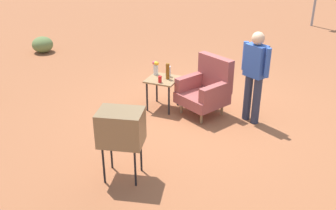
{
  "coord_description": "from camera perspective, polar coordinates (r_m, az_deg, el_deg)",
  "views": [
    {
      "loc": [
        1.93,
        -6.33,
        3.28
      ],
      "look_at": [
        -0.22,
        -1.21,
        0.65
      ],
      "focal_mm": 41.57,
      "sensor_mm": 36.0,
      "label": 1
    }
  ],
  "objects": [
    {
      "name": "flower_vase",
      "position": [
        7.46,
        -1.81,
        5.55
      ],
      "size": [
        0.15,
        0.1,
        0.27
      ],
      "color": "silver",
      "rests_on": "side_table"
    },
    {
      "name": "bottle_short_clear",
      "position": [
        7.39,
        0.14,
        4.97
      ],
      "size": [
        0.06,
        0.06,
        0.2
      ],
      "primitive_type": "cylinder",
      "color": "silver",
      "rests_on": "side_table"
    },
    {
      "name": "soda_can_red",
      "position": [
        7.11,
        -1.2,
        3.79
      ],
      "size": [
        0.07,
        0.07,
        0.12
      ],
      "primitive_type": "cylinder",
      "color": "red",
      "rests_on": "side_table"
    },
    {
      "name": "person_standing",
      "position": [
        6.86,
        12.6,
        4.75
      ],
      "size": [
        0.51,
        0.36,
        1.64
      ],
      "color": "#2D3347",
      "rests_on": "ground"
    },
    {
      "name": "shrub_far",
      "position": [
        11.32,
        -17.92,
        8.43
      ],
      "size": [
        0.56,
        0.56,
        0.43
      ],
      "primitive_type": "ellipsoid",
      "color": "olive",
      "rests_on": "ground"
    },
    {
      "name": "bottle_tall_amber",
      "position": [
        7.25,
        -0.05,
        4.97
      ],
      "size": [
        0.07,
        0.07,
        0.3
      ],
      "primitive_type": "cylinder",
      "color": "brown",
      "rests_on": "side_table"
    },
    {
      "name": "tv_on_stand",
      "position": [
        5.24,
        -6.91,
        -3.34
      ],
      "size": [
        0.69,
        0.57,
        1.03
      ],
      "color": "black",
      "rests_on": "ground"
    },
    {
      "name": "side_table",
      "position": [
        7.34,
        -0.8,
        3.25
      ],
      "size": [
        0.56,
        0.56,
        0.61
      ],
      "color": "black",
      "rests_on": "ground"
    },
    {
      "name": "ground_plane",
      "position": [
        7.38,
        5.21,
        -1.14
      ],
      "size": [
        60.0,
        60.0,
        0.0
      ],
      "primitive_type": "plane",
      "color": "#A05B38"
    },
    {
      "name": "armchair",
      "position": [
        7.21,
        5.64,
        2.52
      ],
      "size": [
        1.03,
        1.04,
        1.06
      ],
      "color": "#937047",
      "rests_on": "ground"
    }
  ]
}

